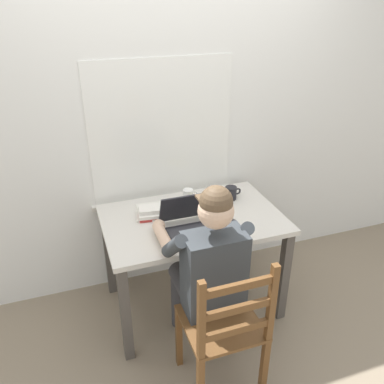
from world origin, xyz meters
The scene contains 14 objects.
ground_plane centered at (0.00, 0.00, 0.00)m, with size 8.00×8.00×0.00m, color gray.
back_wall centered at (0.00, 0.47, 1.30)m, with size 6.00×0.08×2.60m.
desk centered at (0.00, 0.00, 0.64)m, with size 1.20×0.77×0.75m.
seated_person centered at (-0.07, -0.46, 0.70)m, with size 0.50×0.60×1.26m.
wooden_chair centered at (-0.07, -0.74, 0.47)m, with size 0.42×0.42×0.96m.
laptop centered at (-0.07, -0.14, 0.80)m, with size 0.33×0.32×0.22m.
computer_mouse centered at (0.22, -0.18, 0.77)m, with size 0.06×0.10×0.03m, color #232328.
coffee_mug_white centered at (0.04, 0.22, 0.80)m, with size 0.11×0.07×0.10m.
coffee_mug_dark centered at (0.35, 0.16, 0.80)m, with size 0.12×0.08×0.10m.
book_stack_main centered at (-0.27, 0.09, 0.79)m, with size 0.17×0.16×0.07m.
book_stack_side centered at (0.13, 0.04, 0.78)m, with size 0.17×0.15×0.05m.
paper_pile_near_laptop centered at (0.22, 0.21, 0.76)m, with size 0.22×0.17×0.01m, color white.
paper_pile_back_corner centered at (-0.27, 0.11, 0.76)m, with size 0.20×0.15×0.01m, color silver.
paper_pile_side centered at (-0.21, 0.19, 0.76)m, with size 0.26×0.19×0.01m, color silver.
Camera 1 is at (-0.77, -2.21, 2.14)m, focal length 37.56 mm.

